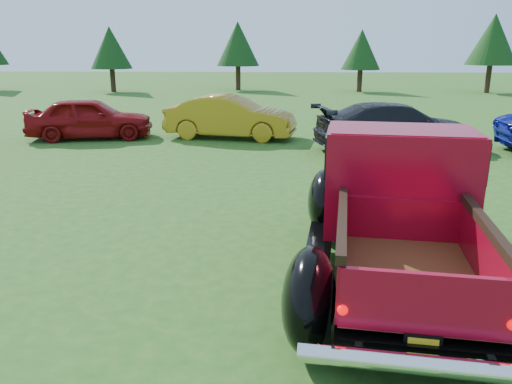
{
  "coord_description": "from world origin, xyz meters",
  "views": [
    {
      "loc": [
        0.25,
        -7.61,
        3.15
      ],
      "look_at": [
        -0.13,
        0.2,
        0.87
      ],
      "focal_mm": 35.0,
      "sensor_mm": 36.0,
      "label": 1
    }
  ],
  "objects_px": {
    "show_car_yellow": "(231,117)",
    "pickup_truck": "(396,204)",
    "show_car_grey": "(396,127)",
    "tree_west": "(110,48)",
    "tree_east": "(493,40)",
    "show_car_red": "(90,118)",
    "tree_mid_left": "(238,44)",
    "tree_mid_right": "(361,50)"
  },
  "relations": [
    {
      "from": "show_car_yellow",
      "to": "pickup_truck",
      "type": "bearing_deg",
      "value": -153.08
    },
    {
      "from": "tree_east",
      "to": "show_car_yellow",
      "type": "xyz_separation_m",
      "value": [
        -16.53,
        -19.37,
        -2.9
      ]
    },
    {
      "from": "tree_mid_right",
      "to": "show_car_grey",
      "type": "height_order",
      "value": "tree_mid_right"
    },
    {
      "from": "show_car_yellow",
      "to": "show_car_grey",
      "type": "xyz_separation_m",
      "value": [
        5.41,
        -1.94,
        -0.01
      ]
    },
    {
      "from": "tree_east",
      "to": "show_car_red",
      "type": "xyz_separation_m",
      "value": [
        -21.5,
        -19.71,
        -2.92
      ]
    },
    {
      "from": "tree_east",
      "to": "show_car_yellow",
      "type": "relative_size",
      "value": 1.18
    },
    {
      "from": "pickup_truck",
      "to": "show_car_grey",
      "type": "distance_m",
      "value": 9.14
    },
    {
      "from": "tree_mid_left",
      "to": "show_car_grey",
      "type": "xyz_separation_m",
      "value": [
        6.89,
        -22.8,
        -2.64
      ]
    },
    {
      "from": "tree_mid_left",
      "to": "tree_east",
      "type": "bearing_deg",
      "value": -4.76
    },
    {
      "from": "tree_mid_left",
      "to": "show_car_grey",
      "type": "bearing_deg",
      "value": -73.19
    },
    {
      "from": "pickup_truck",
      "to": "show_car_yellow",
      "type": "relative_size",
      "value": 1.27
    },
    {
      "from": "show_car_red",
      "to": "tree_mid_right",
      "type": "bearing_deg",
      "value": -43.03
    },
    {
      "from": "tree_mid_left",
      "to": "pickup_truck",
      "type": "distance_m",
      "value": 32.2
    },
    {
      "from": "tree_mid_right",
      "to": "show_car_grey",
      "type": "bearing_deg",
      "value": -95.54
    },
    {
      "from": "pickup_truck",
      "to": "show_car_red",
      "type": "distance_m",
      "value": 13.48
    },
    {
      "from": "show_car_yellow",
      "to": "show_car_grey",
      "type": "relative_size",
      "value": 0.89
    },
    {
      "from": "pickup_truck",
      "to": "show_car_yellow",
      "type": "distance_m",
      "value": 11.4
    },
    {
      "from": "show_car_grey",
      "to": "tree_mid_right",
      "type": "bearing_deg",
      "value": -17.41
    },
    {
      "from": "tree_west",
      "to": "show_car_red",
      "type": "xyz_separation_m",
      "value": [
        5.5,
        -19.21,
        -2.38
      ]
    },
    {
      "from": "tree_west",
      "to": "show_car_yellow",
      "type": "relative_size",
      "value": 1.0
    },
    {
      "from": "tree_east",
      "to": "show_car_red",
      "type": "bearing_deg",
      "value": -137.49
    },
    {
      "from": "tree_mid_left",
      "to": "show_car_yellow",
      "type": "distance_m",
      "value": 21.08
    },
    {
      "from": "tree_east",
      "to": "show_car_grey",
      "type": "bearing_deg",
      "value": -117.55
    },
    {
      "from": "tree_mid_left",
      "to": "tree_west",
      "type": "bearing_deg",
      "value": -167.47
    },
    {
      "from": "tree_mid_left",
      "to": "pickup_truck",
      "type": "height_order",
      "value": "tree_mid_left"
    },
    {
      "from": "tree_east",
      "to": "pickup_truck",
      "type": "height_order",
      "value": "tree_east"
    },
    {
      "from": "tree_west",
      "to": "tree_east",
      "type": "bearing_deg",
      "value": 1.06
    },
    {
      "from": "tree_west",
      "to": "pickup_truck",
      "type": "relative_size",
      "value": 0.79
    },
    {
      "from": "tree_east",
      "to": "show_car_grey",
      "type": "relative_size",
      "value": 1.05
    },
    {
      "from": "tree_mid_right",
      "to": "show_car_yellow",
      "type": "xyz_separation_m",
      "value": [
        -7.53,
        -19.87,
        -2.22
      ]
    },
    {
      "from": "tree_west",
      "to": "tree_mid_right",
      "type": "relative_size",
      "value": 1.05
    },
    {
      "from": "show_car_red",
      "to": "show_car_yellow",
      "type": "xyz_separation_m",
      "value": [
        4.97,
        0.34,
        0.02
      ]
    },
    {
      "from": "show_car_grey",
      "to": "tree_west",
      "type": "bearing_deg",
      "value": 25.5
    },
    {
      "from": "show_car_yellow",
      "to": "show_car_red",
      "type": "bearing_deg",
      "value": 103.23
    },
    {
      "from": "tree_west",
      "to": "pickup_truck",
      "type": "bearing_deg",
      "value": -64.9
    },
    {
      "from": "tree_west",
      "to": "tree_mid_right",
      "type": "xyz_separation_m",
      "value": [
        18.0,
        1.0,
        -0.14
      ]
    },
    {
      "from": "tree_east",
      "to": "show_car_yellow",
      "type": "height_order",
      "value": "tree_east"
    },
    {
      "from": "tree_mid_right",
      "to": "tree_mid_left",
      "type": "bearing_deg",
      "value": 173.66
    },
    {
      "from": "tree_west",
      "to": "tree_east",
      "type": "height_order",
      "value": "tree_east"
    },
    {
      "from": "show_car_red",
      "to": "show_car_yellow",
      "type": "distance_m",
      "value": 4.98
    },
    {
      "from": "tree_west",
      "to": "tree_mid_right",
      "type": "distance_m",
      "value": 18.03
    },
    {
      "from": "tree_west",
      "to": "tree_mid_right",
      "type": "bearing_deg",
      "value": 3.18
    }
  ]
}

